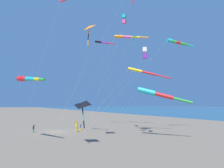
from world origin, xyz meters
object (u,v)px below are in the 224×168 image
Objects in this scene: person_child_green_jacket at (34,128)px; kite_windsock_small_distant at (143,72)px; kite_delta_rainbow_low_near at (133,38)px; kite_windsock_yellow_midlevel at (102,42)px; person_adult_flyer at (77,126)px; kite_windsock_striped_overhead at (176,42)px; kite_windsock_white_trailing at (126,37)px; kite_delta_checkered_midright at (82,105)px; kite_delta_orange_high_right at (89,28)px; person_child_grey_jacket at (81,127)px; kite_box_long_streamer_right at (145,53)px; kite_windsock_long_streamer_left at (27,79)px; kite_windsock_magenta_far_left at (156,94)px; kite_box_blue_topmost at (124,19)px.

person_child_green_jacket is 0.11× the size of kite_windsock_small_distant.
kite_windsock_yellow_midlevel reaches higher than kite_delta_rainbow_low_near.
person_adult_flyer is 0.11× the size of kite_windsock_striped_overhead.
kite_windsock_white_trailing is at bearing -177.32° from person_adult_flyer.
person_child_green_jacket is at bearing -9.19° from kite_windsock_white_trailing.
kite_delta_checkered_midright is 9.56m from kite_delta_orange_high_right.
person_child_grey_jacket is 20.32m from kite_windsock_white_trailing.
person_adult_flyer is 0.16× the size of kite_box_long_streamer_right.
kite_windsock_long_streamer_left is (9.60, 5.63, 7.21)m from person_child_grey_jacket.
person_child_green_jacket is 21.59m from kite_windsock_yellow_midlevel.
kite_windsock_long_streamer_left is at bearing -24.02° from kite_box_long_streamer_right.
kite_windsock_white_trailing reaches higher than kite_delta_rainbow_low_near.
kite_windsock_striped_overhead reaches higher than kite_windsock_small_distant.
kite_windsock_small_distant is 0.85× the size of kite_delta_rainbow_low_near.
kite_windsock_magenta_far_left is (-6.21, 12.27, 5.44)m from person_child_grey_jacket.
kite_box_long_streamer_right is at bearing 153.40° from kite_delta_rainbow_low_near.
kite_delta_checkered_midright is at bearing 54.98° from kite_windsock_yellow_midlevel.
kite_box_long_streamer_right is (-0.09, 4.84, -6.86)m from kite_box_blue_topmost.
person_child_green_jacket is at bearing -49.56° from kite_box_long_streamer_right.
person_child_green_jacket is 10.77m from kite_windsock_long_streamer_left.
kite_windsock_striped_overhead is 1.43× the size of kite_box_long_streamer_right.
kite_box_blue_topmost is at bearing -88.92° from kite_box_long_streamer_right.
kite_windsock_yellow_midlevel reaches higher than kite_windsock_striped_overhead.
person_adult_flyer is 1.67m from person_child_grey_jacket.
person_adult_flyer is 16.47m from kite_delta_orange_high_right.
kite_delta_checkered_midright is at bearing 37.51° from kite_windsock_white_trailing.
kite_box_blue_topmost is 8.40m from kite_box_long_streamer_right.
kite_windsock_white_trailing reaches higher than kite_box_long_streamer_right.
kite_box_blue_topmost is (-4.50, 7.11, 17.97)m from person_child_grey_jacket.
kite_windsock_striped_overhead reaches higher than kite_delta_rainbow_low_near.
kite_delta_rainbow_low_near is (3.03, -1.03, 7.85)m from kite_windsock_magenta_far_left.
kite_box_blue_topmost is 6.39m from kite_delta_rainbow_low_near.
person_child_green_jacket is 0.09× the size of kite_delta_orange_high_right.
person_adult_flyer is 22.85m from kite_windsock_striped_overhead.
person_child_grey_jacket is 18.36m from kite_windsock_yellow_midlevel.
person_child_grey_jacket is (-1.17, -1.12, -0.42)m from person_adult_flyer.
kite_windsock_yellow_midlevel reaches higher than kite_delta_checkered_midright.
kite_delta_checkered_midright is (4.37, 11.29, 3.87)m from person_child_grey_jacket.
kite_delta_checkered_midright is at bearing 132.73° from kite_windsock_long_streamer_left.
kite_delta_checkered_midright is (-5.23, 5.66, -3.34)m from kite_windsock_long_streamer_left.
kite_windsock_small_distant is at bearing 149.81° from person_child_green_jacket.
kite_delta_orange_high_right is at bearing 38.50° from kite_windsock_white_trailing.
person_child_grey_jacket is 0.08× the size of kite_delta_orange_high_right.
kite_box_long_streamer_right is 16.27m from kite_windsock_yellow_midlevel.
person_child_green_jacket is at bearing -27.47° from person_adult_flyer.
kite_windsock_magenta_far_left is at bearing 174.69° from kite_delta_checkered_midright.
kite_windsock_long_streamer_left is at bearing -6.01° from kite_box_blue_topmost.
person_child_grey_jacket is at bearing -57.68° from kite_box_blue_topmost.
person_adult_flyer is 14.29m from kite_windsock_magenta_far_left.
person_child_grey_jacket is 16.95m from kite_box_long_streamer_right.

